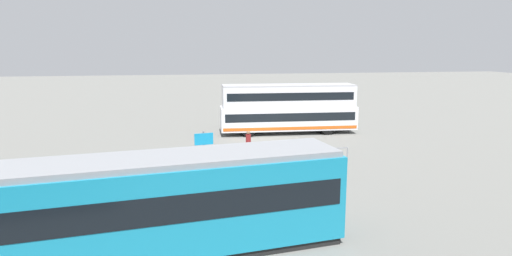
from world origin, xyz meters
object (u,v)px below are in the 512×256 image
pedestrian_near_railing (248,143)px  double_decker_bus (288,108)px  info_sign (204,146)px  tram_yellow (163,204)px  pedestrian_crossing (305,151)px

pedestrian_near_railing → double_decker_bus: bearing=-120.5°
info_sign → tram_yellow: bearing=78.1°
double_decker_bus → pedestrian_crossing: bearing=81.4°
double_decker_bus → info_sign: 13.02m
double_decker_bus → pedestrian_near_railing: double_decker_bus is taller
double_decker_bus → tram_yellow: (9.12, 19.44, -0.25)m
pedestrian_crossing → info_sign: info_sign is taller
tram_yellow → info_sign: (-1.83, -8.66, -0.06)m
tram_yellow → pedestrian_crossing: tram_yellow is taller
tram_yellow → pedestrian_crossing: 12.20m
pedestrian_near_railing → info_sign: (2.90, 3.33, 0.67)m
pedestrian_near_railing → pedestrian_crossing: 3.81m
double_decker_bus → pedestrian_crossing: 10.11m
tram_yellow → pedestrian_near_railing: bearing=-111.5°
pedestrian_crossing → tram_yellow: bearing=51.3°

